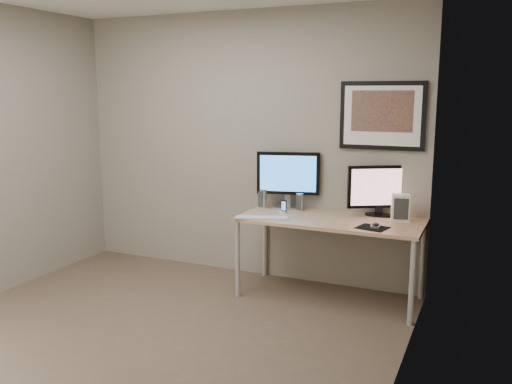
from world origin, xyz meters
TOP-DOWN VIEW (x-y plane):
  - floor at (0.00, 0.00)m, footprint 3.60×3.60m
  - room at (0.00, 0.45)m, footprint 3.60×3.60m
  - desk at (1.00, 1.35)m, footprint 1.60×0.70m
  - framed_art at (1.35, 1.68)m, footprint 0.75×0.04m
  - monitor_large at (0.51, 1.59)m, footprint 0.58×0.25m
  - monitor_tv at (1.37, 1.62)m, footprint 0.52×0.32m
  - speaker_left at (0.28, 1.52)m, footprint 0.09×0.09m
  - speaker_right at (0.65, 1.54)m, footprint 0.07×0.07m
  - phone_dock at (0.54, 1.40)m, footprint 0.07×0.07m
  - keyboard at (0.45, 1.10)m, footprint 0.49×0.27m
  - mousepad at (1.41, 1.17)m, footprint 0.28×0.26m
  - mouse at (1.43, 1.18)m, footprint 0.07×0.11m
  - fan_unit at (1.57, 1.51)m, footprint 0.17×0.14m

SIDE VIEW (x-z plane):
  - floor at x=0.00m, z-range 0.00..0.00m
  - desk at x=1.00m, z-range 0.30..1.03m
  - mousepad at x=1.41m, z-range 0.73..0.73m
  - keyboard at x=0.45m, z-range 0.73..0.75m
  - mouse at x=1.43m, z-range 0.73..0.77m
  - phone_dock at x=0.54m, z-range 0.73..0.85m
  - speaker_right at x=0.65m, z-range 0.73..0.89m
  - speaker_left at x=0.28m, z-range 0.73..0.91m
  - fan_unit at x=1.57m, z-range 0.73..0.96m
  - monitor_tv at x=1.37m, z-range 0.75..1.20m
  - monitor_large at x=0.51m, z-range 0.76..1.30m
  - framed_art at x=1.35m, z-range 1.32..1.92m
  - room at x=0.00m, z-range -0.16..3.44m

